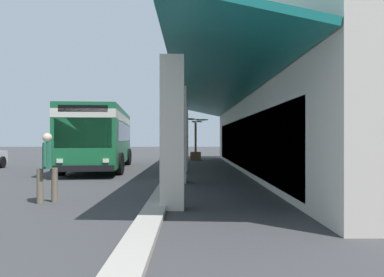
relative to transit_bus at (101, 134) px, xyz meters
name	(u,v)px	position (x,y,z in m)	size (l,w,h in m)	color
ground	(274,176)	(3.94, 8.47, -1.85)	(120.00, 120.00, 0.00)	#38383A
curb_strip	(175,170)	(1.23, 4.00, -1.79)	(32.76, 0.50, 0.12)	#9E998E
plaza_building	(365,101)	(1.23, 13.62, 1.66)	(27.60, 16.15, 7.03)	beige
transit_bus	(101,134)	(0.00, 0.00, 0.00)	(11.40, 3.63, 3.34)	#196638
pedestrian	(47,163)	(11.24, 1.16, -0.85)	(0.70, 0.43, 1.77)	#726651
potted_palm	(196,149)	(-8.00, 5.20, -1.02)	(1.68, 1.77, 3.13)	brown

